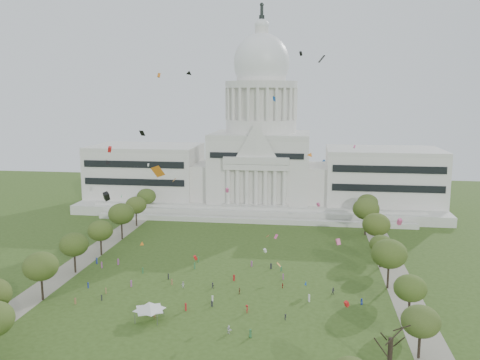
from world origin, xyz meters
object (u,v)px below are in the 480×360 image
(capitol, at_px, (261,159))
(person_0, at_px, (362,301))
(big_bare_tree, at_px, (391,335))
(event_tent, at_px, (149,306))

(capitol, relative_size, person_0, 96.92)
(big_bare_tree, bearing_deg, person_0, 93.11)
(person_0, bearing_deg, event_tent, -115.32)
(event_tent, bearing_deg, capitol, 83.76)
(person_0, bearing_deg, big_bare_tree, -39.52)
(person_0, bearing_deg, capitol, 155.86)
(capitol, bearing_deg, big_bare_tree, -74.98)
(big_bare_tree, xyz_separation_m, person_0, (-1.81, 33.35, -7.85))
(big_bare_tree, distance_m, event_tent, 54.78)
(capitol, distance_m, big_bare_tree, 147.23)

